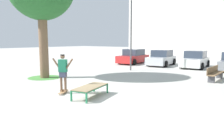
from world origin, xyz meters
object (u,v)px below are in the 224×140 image
object	(u,v)px
skate_box	(91,87)
park_bench	(215,73)
car_red	(133,57)
car_silver	(162,58)
skateboard	(64,92)
car_white	(195,60)
skater	(63,70)
light_post	(131,22)

from	to	relation	value
skate_box	park_bench	xyz separation A→B (m)	(3.26, 7.47, 0.03)
car_red	car_silver	bearing A→B (deg)	3.79
skate_box	skateboard	world-z (taller)	skate_box
car_red	car_silver	size ratio (longest dim) A/B	0.98
skateboard	car_white	distance (m)	13.69
park_bench	skater	bearing A→B (deg)	-120.79
skateboard	car_white	size ratio (longest dim) A/B	0.19
skate_box	car_white	distance (m)	13.25
car_red	skater	bearing A→B (deg)	-71.07
light_post	car_white	bearing A→B (deg)	55.14
skate_box	skateboard	bearing A→B (deg)	-166.93
skate_box	car_white	world-z (taller)	car_white
skate_box	skateboard	size ratio (longest dim) A/B	2.50
skate_box	skateboard	distance (m)	1.46
skate_box	skater	bearing A→B (deg)	-166.99
skate_box	light_post	xyz separation A→B (m)	(-3.22, 8.15, 3.41)
park_bench	car_silver	bearing A→B (deg)	137.67
skate_box	car_red	size ratio (longest dim) A/B	0.47
skateboard	car_red	xyz separation A→B (m)	(-4.49, 13.09, 0.61)
skater	car_white	size ratio (longest dim) A/B	0.39
car_silver	car_red	bearing A→B (deg)	-176.21
skateboard	car_silver	bearing A→B (deg)	95.98
skate_box	light_post	size ratio (longest dim) A/B	0.35
skateboard	park_bench	distance (m)	9.08
skateboard	light_post	bearing A→B (deg)	102.23
car_red	skateboard	bearing A→B (deg)	-71.07
skateboard	skater	bearing A→B (deg)	115.80
car_silver	light_post	world-z (taller)	light_post
skater	light_post	xyz separation A→B (m)	(-1.84, 8.47, 2.75)
car_white	park_bench	distance (m)	6.48
light_post	skater	bearing A→B (deg)	-77.77
skate_box	skater	distance (m)	1.57
car_white	light_post	world-z (taller)	light_post
skate_box	park_bench	bearing A→B (deg)	66.44
car_silver	light_post	xyz separation A→B (m)	(-0.45, -4.81, 3.13)
car_red	park_bench	world-z (taller)	car_red
skateboard	skater	distance (m)	0.99
skater	light_post	size ratio (longest dim) A/B	0.29
skateboard	car_white	bearing A→B (deg)	82.83
car_red	light_post	xyz separation A→B (m)	(2.65, -4.61, 3.13)
car_white	skate_box	bearing A→B (deg)	-91.39
skate_box	park_bench	world-z (taller)	park_bench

